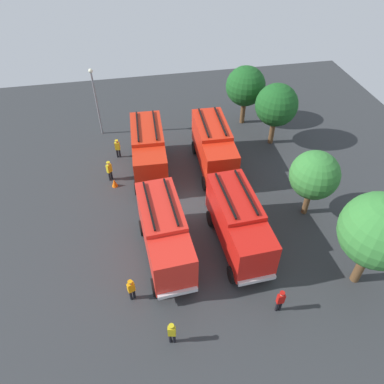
% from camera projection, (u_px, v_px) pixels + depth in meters
% --- Properties ---
extents(ground_plane, '(46.31, 46.31, 0.00)m').
position_uv_depth(ground_plane, '(192.00, 206.00, 27.87)').
color(ground_plane, '#2D3033').
extents(fire_truck_0, '(7.29, 2.99, 3.88)m').
position_uv_depth(fire_truck_0, '(149.00, 150.00, 29.53)').
color(fire_truck_0, red).
rests_on(fire_truck_0, ground).
extents(fire_truck_1, '(7.34, 3.11, 3.88)m').
position_uv_depth(fire_truck_1, '(164.00, 233.00, 22.97)').
color(fire_truck_1, red).
rests_on(fire_truck_1, ground).
extents(fire_truck_2, '(7.26, 2.91, 3.88)m').
position_uv_depth(fire_truck_2, '(214.00, 146.00, 29.95)').
color(fire_truck_2, red).
rests_on(fire_truck_2, ground).
extents(fire_truck_3, '(7.30, 3.02, 3.88)m').
position_uv_depth(fire_truck_3, '(239.00, 223.00, 23.63)').
color(fire_truck_3, red).
rests_on(fire_truck_3, ground).
extents(firefighter_0, '(0.46, 0.47, 1.79)m').
position_uv_depth(firefighter_0, '(109.00, 170.00, 29.46)').
color(firefighter_0, black).
rests_on(firefighter_0, ground).
extents(firefighter_1, '(0.31, 0.45, 1.77)m').
position_uv_depth(firefighter_1, '(118.00, 148.00, 31.74)').
color(firefighter_1, black).
rests_on(firefighter_1, ground).
extents(firefighter_2, '(0.29, 0.42, 1.80)m').
position_uv_depth(firefighter_2, '(280.00, 300.00, 20.75)').
color(firefighter_2, black).
rests_on(firefighter_2, ground).
extents(firefighter_3, '(0.37, 0.48, 1.74)m').
position_uv_depth(firefighter_3, '(131.00, 289.00, 21.35)').
color(firefighter_3, black).
rests_on(firefighter_3, ground).
extents(firefighter_4, '(0.32, 0.46, 1.78)m').
position_uv_depth(firefighter_4, '(172.00, 333.00, 19.35)').
color(firefighter_4, black).
rests_on(firefighter_4, ground).
extents(tree_0, '(3.69, 3.69, 5.73)m').
position_uv_depth(tree_0, '(246.00, 86.00, 34.10)').
color(tree_0, brown).
rests_on(tree_0, ground).
extents(tree_1, '(3.68, 3.68, 5.71)m').
position_uv_depth(tree_1, '(276.00, 105.00, 31.51)').
color(tree_1, brown).
rests_on(tree_1, ground).
extents(tree_2, '(3.42, 3.42, 5.31)m').
position_uv_depth(tree_2, '(314.00, 175.00, 24.96)').
color(tree_2, brown).
rests_on(tree_2, ground).
extents(tree_3, '(4.34, 4.34, 6.73)m').
position_uv_depth(tree_3, '(379.00, 231.00, 19.95)').
color(tree_3, brown).
rests_on(tree_3, ground).
extents(traffic_cone_0, '(0.48, 0.48, 0.68)m').
position_uv_depth(traffic_cone_0, '(114.00, 183.00, 29.30)').
color(traffic_cone_0, '#F2600C').
rests_on(traffic_cone_0, ground).
extents(traffic_cone_1, '(0.48, 0.48, 0.69)m').
position_uv_depth(traffic_cone_1, '(218.00, 200.00, 27.81)').
color(traffic_cone_1, '#F2600C').
rests_on(traffic_cone_1, ground).
extents(lamppost, '(0.36, 0.36, 6.43)m').
position_uv_depth(lamppost, '(96.00, 97.00, 32.68)').
color(lamppost, slate).
rests_on(lamppost, ground).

